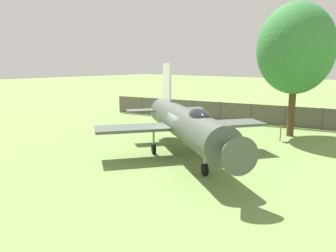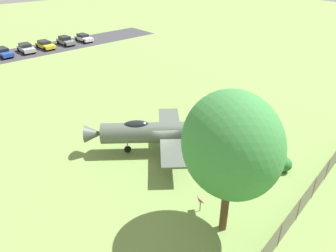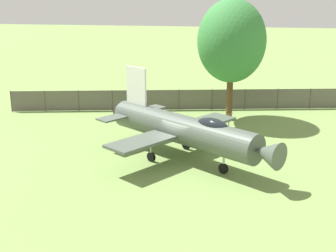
{
  "view_description": "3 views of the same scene",
  "coord_description": "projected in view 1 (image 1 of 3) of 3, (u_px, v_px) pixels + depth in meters",
  "views": [
    {
      "loc": [
        -14.57,
        -11.0,
        5.33
      ],
      "look_at": [
        -0.8,
        0.57,
        1.86
      ],
      "focal_mm": 35.15,
      "sensor_mm": 36.0,
      "label": 1
    },
    {
      "loc": [
        19.42,
        -14.83,
        15.97
      ],
      "look_at": [
        -0.1,
        0.48,
        2.35
      ],
      "focal_mm": 34.88,
      "sensor_mm": 36.0,
      "label": 2
    },
    {
      "loc": [
        -27.17,
        -3.41,
        10.34
      ],
      "look_at": [
        -0.69,
        0.76,
        2.34
      ],
      "focal_mm": 50.2,
      "sensor_mm": 36.0,
      "label": 3
    }
  ],
  "objects": [
    {
      "name": "shrub_near_fence",
      "position": [
        188.0,
        118.0,
        28.57
      ],
      "size": [
        1.56,
        1.29,
        1.27
      ],
      "color": "#2D7033",
      "rests_on": "ground_plane"
    },
    {
      "name": "display_jet",
      "position": [
        187.0,
        124.0,
        18.18
      ],
      "size": [
        9.75,
        11.71,
        5.31
      ],
      "rotation": [
        0.0,
        0.0,
        4.09
      ],
      "color": "#4C564C",
      "rests_on": "ground_plane"
    },
    {
      "name": "info_plaque",
      "position": [
        281.0,
        129.0,
        22.68
      ],
      "size": [
        0.72,
        0.65,
        1.14
      ],
      "color": "#333333",
      "rests_on": "ground_plane"
    },
    {
      "name": "shrub_by_tree",
      "position": [
        211.0,
        110.0,
        33.69
      ],
      "size": [
        1.24,
        1.34,
        1.13
      ],
      "color": "#2D7033",
      "rests_on": "ground_plane"
    },
    {
      "name": "ground_plane",
      "position": [
        185.0,
        157.0,
        18.91
      ],
      "size": [
        200.0,
        200.0,
        0.0
      ],
      "primitive_type": "plane",
      "color": "#75934C"
    },
    {
      "name": "perimeter_fence",
      "position": [
        251.0,
        113.0,
        28.91
      ],
      "size": [
        5.63,
        28.29,
        1.81
      ],
      "rotation": [
        0.0,
        0.0,
        8.05
      ],
      "color": "#4C4238",
      "rests_on": "ground_plane"
    },
    {
      "name": "shade_tree",
      "position": [
        296.0,
        49.0,
        23.24
      ],
      "size": [
        6.06,
        5.29,
        9.51
      ],
      "color": "brown",
      "rests_on": "ground_plane"
    }
  ]
}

